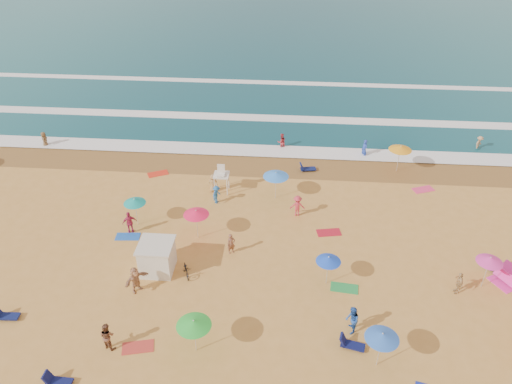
{
  "coord_description": "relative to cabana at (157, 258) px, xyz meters",
  "views": [
    {
      "loc": [
        2.92,
        -25.0,
        22.03
      ],
      "look_at": [
        0.45,
        6.0,
        1.5
      ],
      "focal_mm": 35.0,
      "sensor_mm": 36.0,
      "label": 1
    }
  ],
  "objects": [
    {
      "name": "ground",
      "position": [
        5.29,
        1.37,
        -1.0
      ],
      "size": [
        220.0,
        220.0,
        0.0
      ],
      "primitive_type": "plane",
      "color": "gold",
      "rests_on": "ground"
    },
    {
      "name": "wet_sand",
      "position": [
        5.29,
        13.87,
        -0.99
      ],
      "size": [
        220.0,
        220.0,
        0.0
      ],
      "primitive_type": "plane",
      "color": "olive",
      "rests_on": "ground"
    },
    {
      "name": "surf_foam",
      "position": [
        5.29,
        22.69,
        -0.9
      ],
      "size": [
        200.0,
        18.7,
        0.05
      ],
      "color": "white",
      "rests_on": "ground"
    },
    {
      "name": "cabana",
      "position": [
        0.0,
        0.0,
        0.0
      ],
      "size": [
        2.0,
        2.0,
        2.0
      ],
      "primitive_type": "cube",
      "color": "silver",
      "rests_on": "ground"
    },
    {
      "name": "cabana_roof",
      "position": [
        0.0,
        0.0,
        1.06
      ],
      "size": [
        2.2,
        2.2,
        0.12
      ],
      "primitive_type": "cube",
      "color": "silver",
      "rests_on": "cabana"
    },
    {
      "name": "bicycle",
      "position": [
        1.9,
        -0.3,
        -0.6
      ],
      "size": [
        1.02,
        1.61,
        0.8
      ],
      "primitive_type": "imported",
      "rotation": [
        0.0,
        0.0,
        0.35
      ],
      "color": "black",
      "rests_on": "ground"
    },
    {
      "name": "lifeguard_stand",
      "position": [
        2.83,
        9.52,
        0.05
      ],
      "size": [
        1.2,
        1.2,
        2.1
      ],
      "primitive_type": null,
      "color": "white",
      "rests_on": "ground"
    },
    {
      "name": "beach_umbrellas",
      "position": [
        3.07,
        0.45,
        1.14
      ],
      "size": [
        53.19,
        32.08,
        0.76
      ],
      "color": "green",
      "rests_on": "ground"
    },
    {
      "name": "loungers",
      "position": [
        13.49,
        -1.27,
        -0.83
      ],
      "size": [
        42.97,
        23.62,
        0.34
      ],
      "color": "#101952",
      "rests_on": "ground"
    },
    {
      "name": "towels",
      "position": [
        6.54,
        -0.62,
        -0.98
      ],
      "size": [
        36.84,
        23.39,
        0.03
      ],
      "color": "#B85017",
      "rests_on": "ground"
    },
    {
      "name": "beachgoers",
      "position": [
        4.21,
        5.13,
        -0.23
      ],
      "size": [
        43.63,
        25.75,
        2.05
      ],
      "color": "#2564AC",
      "rests_on": "ground"
    }
  ]
}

